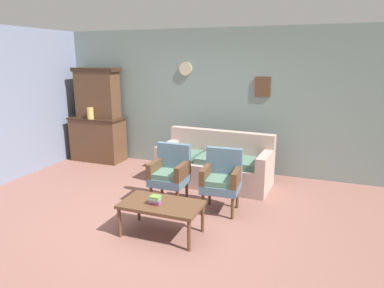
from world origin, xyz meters
TOP-DOWN VIEW (x-y plane):
  - ground_plane at (0.00, 0.00)m, footprint 7.68×7.68m
  - wall_back_with_decor at (0.00, 2.63)m, footprint 6.40×0.09m
  - side_cabinet at (-2.50, 2.25)m, footprint 1.16×0.55m
  - cabinet_upper_hutch at (-2.50, 2.33)m, footprint 0.99×0.38m
  - vase_on_cabinet at (-2.52, 2.08)m, footprint 0.13×0.13m
  - floral_couch at (0.27, 1.77)m, footprint 1.97×0.91m
  - armchair_row_middle at (-0.12, 0.73)m, footprint 0.52×0.49m
  - armchair_by_doorway at (0.68, 0.74)m, footprint 0.55×0.52m
  - coffee_table at (0.18, -0.20)m, footprint 1.00×0.56m
  - book_stack_on_table at (0.11, -0.25)m, footprint 0.16×0.12m

SIDE VIEW (x-z plane):
  - ground_plane at x=0.00m, z-range 0.00..0.00m
  - floral_couch at x=0.27m, z-range -0.12..0.78m
  - coffee_table at x=0.18m, z-range 0.17..0.59m
  - side_cabinet at x=-2.50m, z-range 0.00..0.93m
  - book_stack_on_table at x=0.11m, z-range 0.42..0.52m
  - armchair_row_middle at x=-0.12m, z-range 0.05..0.95m
  - armchair_by_doorway at x=0.68m, z-range 0.05..0.95m
  - vase_on_cabinet at x=-2.52m, z-range 0.93..1.16m
  - wall_back_with_decor at x=0.00m, z-range 0.00..2.70m
  - cabinet_upper_hutch at x=-2.50m, z-range 0.94..1.97m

